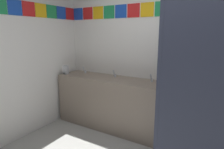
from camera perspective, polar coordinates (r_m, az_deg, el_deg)
name	(u,v)px	position (r m, az deg, el deg)	size (l,w,h in m)	color
wall_back	(168,52)	(3.19, 16.13, 6.26)	(3.78, 0.09, 2.68)	white
vanity_counter	(112,102)	(3.42, 0.00, -8.13)	(2.00, 0.55, 0.89)	gray
faucet_left	(85,71)	(3.74, -8.07, 1.16)	(0.04, 0.10, 0.14)	silver
faucet_center	(115,74)	(3.36, 0.79, 0.06)	(0.04, 0.10, 0.14)	silver
faucet_right	(151,79)	(3.09, 11.53, -1.27)	(0.04, 0.10, 0.14)	silver
soap_dispenser	(66,70)	(3.72, -13.51, 1.31)	(0.09, 0.09, 0.16)	#B7BABF
stall_divider	(186,90)	(2.21, 20.90, -4.37)	(0.92, 1.35, 2.09)	#33384C
toilet	(218,139)	(2.97, 28.66, -16.26)	(0.39, 0.49, 0.74)	white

